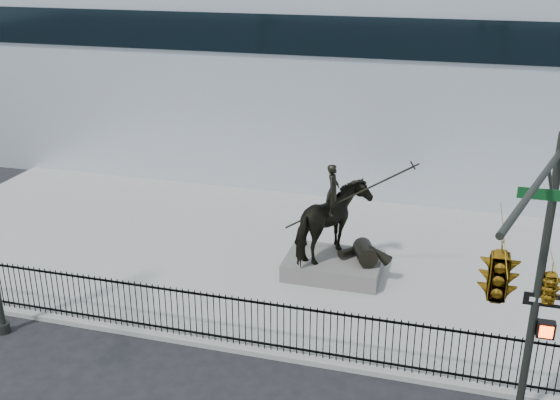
# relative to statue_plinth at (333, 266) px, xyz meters

# --- Properties ---
(ground) EXTENTS (120.00, 120.00, 0.00)m
(ground) POSITION_rel_statue_plinth_xyz_m (-1.46, -6.02, -0.44)
(ground) COLOR black
(ground) RESTS_ON ground
(plaza) EXTENTS (30.00, 12.00, 0.15)m
(plaza) POSITION_rel_statue_plinth_xyz_m (-1.46, 0.98, -0.37)
(plaza) COLOR #999996
(plaza) RESTS_ON ground
(building) EXTENTS (44.00, 14.00, 9.00)m
(building) POSITION_rel_statue_plinth_xyz_m (-1.46, 13.98, 4.06)
(building) COLOR silver
(building) RESTS_ON ground
(picket_fence) EXTENTS (22.10, 0.10, 1.50)m
(picket_fence) POSITION_rel_statue_plinth_xyz_m (-1.46, -4.77, 0.46)
(picket_fence) COLOR black
(picket_fence) RESTS_ON plaza
(statue_plinth) EXTENTS (3.14, 2.16, 0.59)m
(statue_plinth) POSITION_rel_statue_plinth_xyz_m (0.00, 0.00, 0.00)
(statue_plinth) COLOR #55524D
(statue_plinth) RESTS_ON plaza
(equestrian_statue) EXTENTS (4.02, 2.49, 3.41)m
(equestrian_statue) POSITION_rel_statue_plinth_xyz_m (0.06, 0.00, 1.53)
(equestrian_statue) COLOR black
(equestrian_statue) RESTS_ON statue_plinth
(traffic_signal_right) EXTENTS (2.17, 6.86, 7.00)m
(traffic_signal_right) POSITION_rel_statue_plinth_xyz_m (5.01, -8.03, 4.41)
(traffic_signal_right) COLOR #252823
(traffic_signal_right) RESTS_ON ground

